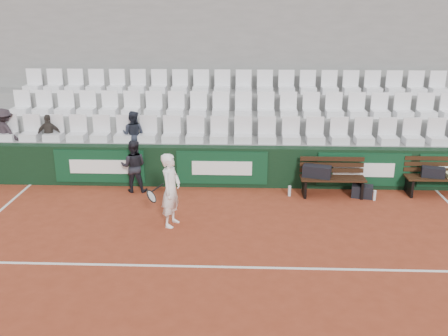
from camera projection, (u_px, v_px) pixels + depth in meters
ground at (224, 267)px, 8.62m from camera, size 80.00×80.00×0.00m
court_baseline at (224, 267)px, 8.62m from camera, size 18.00×0.06×0.01m
back_barrier at (233, 167)px, 12.23m from camera, size 18.00×0.34×1.00m
grandstand_tier_front at (231, 159)px, 12.84m from camera, size 18.00×0.95×1.00m
grandstand_tier_mid at (232, 140)px, 13.66m from camera, size 18.00×0.95×1.45m
grandstand_tier_back at (233, 124)px, 14.49m from camera, size 18.00×0.95×1.90m
grandstand_rear_wall at (233, 78)px, 14.68m from camera, size 18.00×0.30×4.40m
seat_row_front at (231, 130)px, 12.41m from camera, size 11.90×0.44×0.63m
seat_row_mid at (232, 104)px, 13.16m from camera, size 11.90×0.44×0.63m
seat_row_back at (233, 82)px, 13.92m from camera, size 11.90×0.44×0.63m
bench_left at (332, 187)px, 11.70m from camera, size 1.50×0.56×0.45m
bench_right at (437, 186)px, 11.75m from camera, size 1.50×0.56×0.45m
sports_bag_left at (317, 171)px, 11.62m from camera, size 0.70×0.45×0.28m
sports_bag_right at (433, 172)px, 11.63m from camera, size 0.55×0.35×0.24m
sports_bag_ground at (362, 191)px, 11.64m from camera, size 0.53×0.39×0.29m
water_bottle_near at (289, 191)px, 11.71m from camera, size 0.07×0.07×0.25m
water_bottle_far at (375, 195)px, 11.46m from camera, size 0.07×0.07×0.24m
tennis_player at (171, 190)px, 10.00m from camera, size 0.75×0.64×1.52m
ball_kid at (134, 166)px, 11.85m from camera, size 0.62×0.49×1.27m
spectator_a at (3, 115)px, 12.57m from camera, size 0.92×0.73×1.24m
spectator_b at (48, 118)px, 12.55m from camera, size 0.68×0.36×1.10m
spectator_c at (132, 117)px, 12.45m from camera, size 0.67×0.57×1.21m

